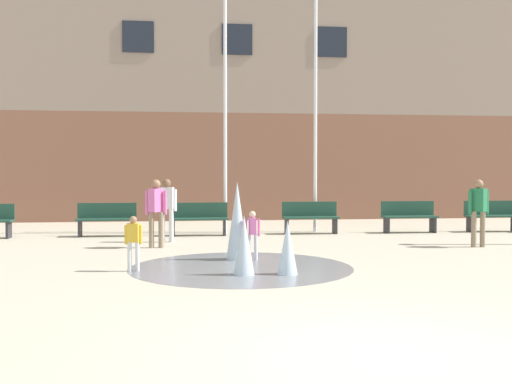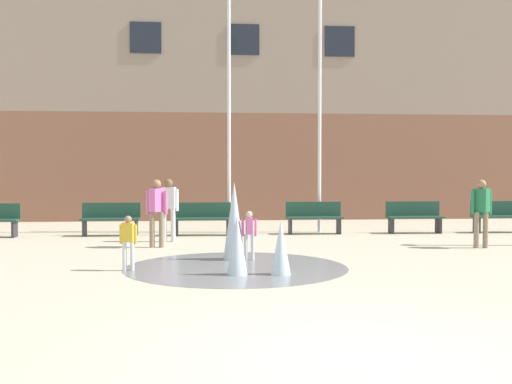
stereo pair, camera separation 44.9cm
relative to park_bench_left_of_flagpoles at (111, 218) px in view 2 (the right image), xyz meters
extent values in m
plane|color=#BCB299|center=(4.04, -11.26, -0.48)|extent=(100.00, 100.00, 0.00)
cube|color=brown|center=(4.04, 7.86, 1.47)|extent=(36.00, 6.00, 3.90)
cube|color=gray|center=(4.04, 7.86, 5.81)|extent=(36.00, 6.00, 4.77)
cube|color=#1E232D|center=(0.54, 4.84, 6.05)|extent=(1.10, 0.06, 1.10)
cube|color=#1E232D|center=(4.04, 4.84, 6.05)|extent=(1.10, 0.06, 1.10)
cube|color=#1E232D|center=(7.54, 4.84, 6.05)|extent=(1.10, 0.06, 1.10)
cylinder|color=gray|center=(3.15, -5.79, -0.48)|extent=(4.13, 4.13, 0.01)
cone|color=silver|center=(3.87, -6.64, -0.01)|extent=(0.35, 0.35, 0.93)
cone|color=silver|center=(3.17, -4.80, 0.31)|extent=(0.45, 0.45, 1.58)
cone|color=silver|center=(3.12, -6.60, 0.03)|extent=(0.36, 0.36, 1.03)
cube|color=#28282D|center=(-2.53, -0.18, -0.26)|extent=(0.06, 0.40, 0.44)
cube|color=#28282D|center=(-0.70, -0.06, -0.26)|extent=(0.06, 0.40, 0.44)
cube|color=#28282D|center=(0.70, -0.06, -0.26)|extent=(0.06, 0.40, 0.44)
cube|color=#1E4233|center=(0.00, -0.06, -0.01)|extent=(1.60, 0.44, 0.05)
cube|color=#1E4233|center=(0.00, 0.14, 0.22)|extent=(1.60, 0.04, 0.42)
cube|color=#28282D|center=(1.82, -0.17, -0.26)|extent=(0.06, 0.40, 0.44)
cube|color=#28282D|center=(3.22, -0.17, -0.26)|extent=(0.06, 0.40, 0.44)
cube|color=#1E4233|center=(2.52, -0.17, -0.01)|extent=(1.60, 0.44, 0.05)
cube|color=#1E4233|center=(2.52, 0.03, 0.22)|extent=(1.60, 0.04, 0.42)
cube|color=#28282D|center=(5.00, -0.06, -0.26)|extent=(0.06, 0.40, 0.44)
cube|color=#28282D|center=(6.40, -0.06, -0.26)|extent=(0.06, 0.40, 0.44)
cube|color=#1E4233|center=(5.70, -0.06, -0.01)|extent=(1.60, 0.44, 0.05)
cube|color=#1E4233|center=(5.70, 0.14, 0.22)|extent=(1.60, 0.04, 0.42)
cube|color=#28282D|center=(7.92, -0.12, -0.26)|extent=(0.06, 0.40, 0.44)
cube|color=#28282D|center=(9.32, -0.12, -0.26)|extent=(0.06, 0.40, 0.44)
cube|color=#1E4233|center=(8.62, -0.12, -0.01)|extent=(1.60, 0.44, 0.05)
cube|color=#1E4233|center=(8.62, 0.08, 0.22)|extent=(1.60, 0.04, 0.42)
cube|color=#28282D|center=(10.46, -0.14, -0.26)|extent=(0.06, 0.40, 0.44)
cube|color=#1E4233|center=(11.16, -0.14, -0.01)|extent=(1.60, 0.44, 0.05)
cube|color=#1E4233|center=(11.16, 0.06, 0.22)|extent=(1.60, 0.04, 0.42)
cylinder|color=silver|center=(1.57, -1.59, -0.06)|extent=(0.12, 0.12, 0.84)
cylinder|color=silver|center=(1.79, -1.59, -0.06)|extent=(0.12, 0.12, 0.84)
cube|color=white|center=(1.68, -1.59, 0.63)|extent=(0.38, 0.27, 0.54)
sphere|color=brown|center=(1.68, -1.59, 1.01)|extent=(0.21, 0.21, 0.21)
cylinder|color=white|center=(1.47, -1.59, 0.58)|extent=(0.08, 0.08, 0.55)
cylinder|color=white|center=(1.89, -1.59, 0.58)|extent=(0.08, 0.08, 0.55)
cylinder|color=#89755B|center=(8.86, -3.48, -0.06)|extent=(0.12, 0.12, 0.84)
cylinder|color=#89755B|center=(9.08, -3.48, -0.06)|extent=(0.12, 0.12, 0.84)
cube|color=#237547|center=(8.97, -3.48, 0.63)|extent=(0.36, 0.39, 0.54)
sphere|color=#997051|center=(8.97, -3.48, 1.01)|extent=(0.21, 0.21, 0.21)
cylinder|color=#237547|center=(8.76, -3.48, 0.58)|extent=(0.08, 0.08, 0.55)
cylinder|color=#237547|center=(9.18, -3.48, 0.58)|extent=(0.08, 0.08, 0.55)
cylinder|color=#89755B|center=(1.35, -2.71, -0.06)|extent=(0.12, 0.12, 0.84)
cylinder|color=#89755B|center=(1.57, -2.71, -0.06)|extent=(0.12, 0.12, 0.84)
cube|color=pink|center=(1.46, -2.71, 0.63)|extent=(0.37, 0.39, 0.54)
sphere|color=#997051|center=(1.46, -2.71, 1.01)|extent=(0.21, 0.21, 0.21)
cylinder|color=pink|center=(1.25, -2.71, 0.58)|extent=(0.08, 0.08, 0.55)
cylinder|color=pink|center=(1.67, -2.71, 0.58)|extent=(0.08, 0.08, 0.55)
cylinder|color=silver|center=(1.14, -5.98, -0.22)|extent=(0.07, 0.07, 0.52)
cylinder|color=silver|center=(1.27, -5.98, -0.22)|extent=(0.07, 0.07, 0.52)
cube|color=gold|center=(1.21, -5.98, 0.21)|extent=(0.24, 0.18, 0.33)
sphere|color=#997051|center=(1.21, -5.98, 0.44)|extent=(0.13, 0.13, 0.13)
cylinder|color=gold|center=(1.08, -5.98, 0.17)|extent=(0.05, 0.05, 0.34)
cylinder|color=gold|center=(1.34, -5.98, 0.17)|extent=(0.05, 0.05, 0.34)
cylinder|color=silver|center=(3.39, -4.93, -0.22)|extent=(0.07, 0.07, 0.52)
cylinder|color=silver|center=(3.53, -4.93, -0.22)|extent=(0.07, 0.07, 0.52)
cube|color=pink|center=(3.46, -4.93, 0.21)|extent=(0.13, 0.22, 0.33)
sphere|color=beige|center=(3.46, -4.93, 0.44)|extent=(0.13, 0.13, 0.13)
cylinder|color=pink|center=(3.33, -4.93, 0.17)|extent=(0.05, 0.05, 0.34)
cylinder|color=pink|center=(3.59, -4.93, 0.17)|extent=(0.05, 0.05, 0.34)
cylinder|color=silver|center=(3.30, 0.46, 3.47)|extent=(0.10, 0.10, 7.90)
cylinder|color=silver|center=(5.94, 0.46, 3.61)|extent=(0.10, 0.10, 8.18)
camera|label=1|loc=(2.08, -16.75, 1.29)|focal=42.00mm
camera|label=2|loc=(2.53, -16.80, 1.29)|focal=42.00mm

